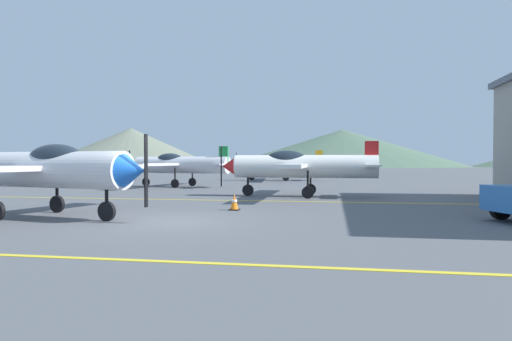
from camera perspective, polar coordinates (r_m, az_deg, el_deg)
The scene contains 10 objects.
ground_plane at distance 13.38m, azimuth -11.69°, elevation -6.42°, with size 400.00×400.00×0.00m, color #54565B.
apron_line_near at distance 9.06m, azimuth -23.30°, elevation -10.15°, with size 80.00×0.16×0.01m, color yellow.
apron_line_far at distance 20.13m, azimuth -4.25°, elevation -3.82°, with size 80.00×0.16×0.01m, color yellow.
airplane_near at distance 15.66m, azimuth -25.76°, elevation 0.25°, with size 8.01×9.13×2.74m.
airplane_mid at distance 22.30m, azimuth 5.50°, elevation 0.63°, with size 7.88×9.10×2.74m.
airplane_far at distance 31.03m, azimuth -9.99°, elevation 0.78°, with size 8.01×9.13×2.74m.
airplane_back at distance 40.52m, azimuth 3.09°, elevation 0.90°, with size 7.98×9.16×2.74m.
traffic_cone_front at distance 16.13m, azimuth -2.78°, elevation -4.06°, with size 0.36×0.36×0.59m.
hill_left at distance 159.67m, azimuth -15.66°, elevation 2.89°, with size 58.81×58.81×13.04m, color slate.
hill_centerleft at distance 149.23m, azimuth 10.95°, elevation 2.84°, with size 77.56×77.56×12.02m, color #4C6651.
Camera 1 is at (4.86, -12.34, 1.78)m, focal length 31.36 mm.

